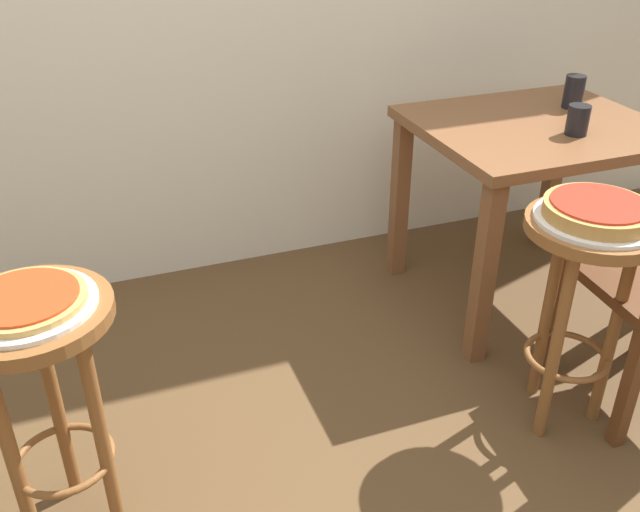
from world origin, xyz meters
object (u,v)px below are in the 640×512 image
stool_foreground (583,278)px  cup_far_edge (574,92)px  serving_plate_foreground (596,219)px  pizza_foreground (598,210)px  stool_middle (42,373)px  pizza_middle (24,300)px  dining_table (534,154)px  cup_near_edge (578,120)px  serving_plate_middle (25,306)px

stool_foreground → cup_far_edge: (0.50, 0.77, 0.28)m
serving_plate_foreground → pizza_foreground: size_ratio=1.14×
stool_middle → pizza_middle: bearing=153.4°
dining_table → cup_near_edge: cup_near_edge is taller
dining_table → cup_near_edge: 0.23m
dining_table → cup_near_edge: bearing=-73.5°
pizza_foreground → pizza_middle: pizza_foreground is taller
pizza_foreground → stool_middle: 1.48m
pizza_middle → dining_table: (1.75, 0.57, -0.11)m
pizza_middle → cup_near_edge: cup_near_edge is taller
stool_middle → serving_plate_middle: size_ratio=2.20×
cup_far_edge → stool_middle: bearing=-161.0°
pizza_middle → cup_near_edge: bearing=13.3°
serving_plate_foreground → cup_far_edge: 0.92m
pizza_foreground → cup_near_edge: (0.33, 0.52, 0.05)m
dining_table → cup_near_edge: size_ratio=8.29×
stool_middle → pizza_middle: size_ratio=2.55×
stool_middle → serving_plate_middle: (-0.00, 0.00, 0.19)m
stool_foreground → dining_table: size_ratio=0.81×
serving_plate_foreground → stool_middle: (-1.46, 0.09, -0.19)m
serving_plate_foreground → pizza_foreground: pizza_foreground is taller
serving_plate_middle → cup_near_edge: (1.79, 0.42, 0.08)m
cup_near_edge → stool_foreground: bearing=-122.3°
cup_near_edge → pizza_foreground: bearing=-122.3°
stool_middle → cup_far_edge: (1.97, 0.68, 0.28)m
pizza_foreground → cup_far_edge: cup_far_edge is taller
stool_middle → cup_near_edge: 1.86m
serving_plate_middle → stool_foreground: bearing=-3.6°
serving_plate_foreground → stool_middle: bearing=176.4°
pizza_foreground → cup_far_edge: size_ratio=2.39×
stool_foreground → pizza_foreground: (0.00, -0.00, 0.22)m
stool_foreground → cup_near_edge: 0.67m
pizza_foreground → dining_table: pizza_foreground is taller
pizza_foreground → cup_far_edge: 0.92m
serving_plate_foreground → pizza_middle: bearing=176.4°
dining_table → cup_far_edge: cup_far_edge is taller
cup_far_edge → pizza_foreground: bearing=-123.3°
serving_plate_foreground → cup_near_edge: (0.33, 0.52, 0.08)m
pizza_foreground → cup_far_edge: (0.50, 0.77, 0.06)m
cup_near_edge → cup_far_edge: cup_far_edge is taller
dining_table → stool_middle: bearing=-161.9°
pizza_middle → pizza_foreground: bearing=-3.6°
cup_near_edge → pizza_middle: bearing=-166.7°
serving_plate_middle → dining_table: dining_table is taller
pizza_middle → cup_far_edge: cup_far_edge is taller
stool_middle → pizza_middle: 0.20m
pizza_middle → dining_table: 1.84m
cup_near_edge → cup_far_edge: size_ratio=0.84×
stool_middle → cup_near_edge: cup_near_edge is taller
pizza_foreground → serving_plate_middle: size_ratio=0.94×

